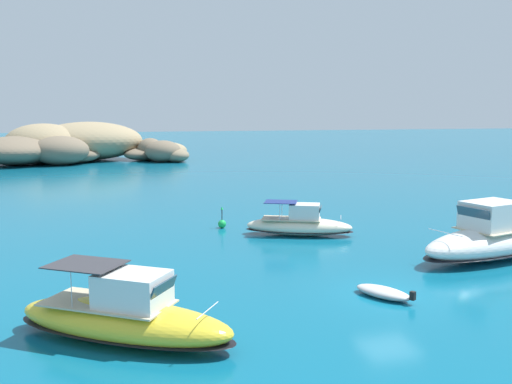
% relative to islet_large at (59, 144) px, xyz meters
% --- Properties ---
extents(ground_plane, '(400.00, 400.00, 0.00)m').
position_rel_islet_large_xyz_m(ground_plane, '(18.81, -72.00, -2.72)').
color(ground_plane, '#0C5B7A').
extents(islet_large, '(25.64, 20.43, 6.20)m').
position_rel_islet_large_xyz_m(islet_large, '(0.00, 0.00, 0.00)').
color(islet_large, '#9E8966').
rests_on(islet_large, ground).
extents(islet_small, '(12.42, 12.46, 3.60)m').
position_rel_islet_large_xyz_m(islet_small, '(15.34, -1.97, -1.28)').
color(islet_small, '#756651').
rests_on(islet_small, ground).
extents(motorboat_cream, '(7.17, 4.64, 2.17)m').
position_rel_islet_large_xyz_m(motorboat_cream, '(18.91, -59.82, -2.03)').
color(motorboat_cream, beige).
rests_on(motorboat_cream, ground).
extents(motorboat_yellow, '(8.35, 6.74, 2.62)m').
position_rel_islet_large_xyz_m(motorboat_yellow, '(7.48, -74.16, -1.88)').
color(motorboat_yellow, yellow).
rests_on(motorboat_yellow, ground).
extents(motorboat_white, '(11.09, 5.81, 3.13)m').
position_rel_islet_large_xyz_m(motorboat_white, '(27.41, -67.83, -1.67)').
color(motorboat_white, white).
rests_on(motorboat_white, ground).
extents(dinghy_tender, '(2.26, 2.80, 0.58)m').
position_rel_islet_large_xyz_m(dinghy_tender, '(18.35, -72.31, -2.49)').
color(dinghy_tender, '#B2B2B2').
rests_on(dinghy_tender, ground).
extents(channel_buoy, '(0.56, 0.56, 1.48)m').
position_rel_islet_large_xyz_m(channel_buoy, '(14.56, -56.30, -2.38)').
color(channel_buoy, green).
rests_on(channel_buoy, ground).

